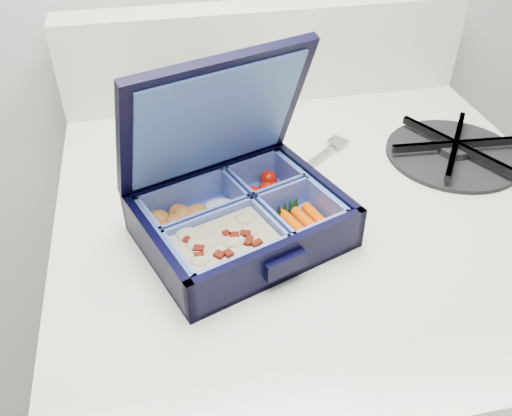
{
  "coord_description": "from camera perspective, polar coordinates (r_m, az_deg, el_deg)",
  "views": [
    {
      "loc": [
        -0.07,
        1.16,
        1.33
      ],
      "look_at": [
        0.02,
        1.62,
        0.96
      ],
      "focal_mm": 38.0,
      "sensor_mm": 36.0,
      "label": 1
    }
  ],
  "objects": [
    {
      "name": "fork",
      "position": [
        0.71,
        5.14,
        4.16
      ],
      "size": [
        0.15,
        0.12,
        0.01
      ],
      "primitive_type": null,
      "rotation": [
        0.0,
        0.0,
        -0.9
      ],
      "color": "#A6A6A6",
      "rests_on": "stove"
    },
    {
      "name": "burner_grate_rear",
      "position": [
        0.75,
        -6.52,
        6.74
      ],
      "size": [
        0.2,
        0.2,
        0.02
      ],
      "primitive_type": "cylinder",
      "rotation": [
        0.0,
        0.0,
        -0.25
      ],
      "color": "black",
      "rests_on": "stove"
    },
    {
      "name": "burner_grate",
      "position": [
        0.78,
        20.18,
        5.98
      ],
      "size": [
        0.19,
        0.19,
        0.03
      ],
      "primitive_type": "cylinder",
      "rotation": [
        0.0,
        0.0,
        -0.07
      ],
      "color": "black",
      "rests_on": "stove"
    },
    {
      "name": "bento_box",
      "position": [
        0.59,
        -1.55,
        -1.28
      ],
      "size": [
        0.25,
        0.22,
        0.05
      ],
      "primitive_type": null,
      "rotation": [
        0.0,
        0.0,
        0.35
      ],
      "color": "black",
      "rests_on": "stove"
    },
    {
      "name": "stove",
      "position": [
        1.02,
        4.3,
        -20.08
      ],
      "size": [
        0.62,
        0.62,
        0.93
      ],
      "primitive_type": null,
      "color": "white",
      "rests_on": "floor"
    }
  ]
}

